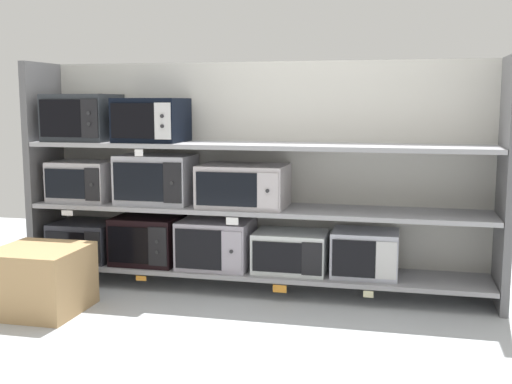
{
  "coord_description": "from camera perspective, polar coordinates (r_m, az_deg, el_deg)",
  "views": [
    {
      "loc": [
        0.96,
        -4.06,
        1.26
      ],
      "look_at": [
        0.0,
        0.0,
        0.67
      ],
      "focal_mm": 44.59,
      "sensor_mm": 36.0,
      "label": 1
    }
  ],
  "objects": [
    {
      "name": "shipping_carton",
      "position": [
        4.1,
        -18.78,
        -7.45
      ],
      "size": [
        0.51,
        0.51,
        0.39
      ],
      "primitive_type": "cube",
      "color": "tan",
      "rests_on": "ground"
    },
    {
      "name": "upright_right",
      "position": [
        4.14,
        21.48,
        0.65
      ],
      "size": [
        0.05,
        0.46,
        1.54
      ],
      "primitive_type": "cube",
      "color": "#5B5B5E",
      "rests_on": "ground"
    },
    {
      "name": "back_panel",
      "position": [
        4.44,
        0.73,
        1.69
      ],
      "size": [
        3.25,
        0.04,
        1.54
      ],
      "primitive_type": "cube",
      "color": "beige",
      "rests_on": "ground"
    },
    {
      "name": "price_tag_1",
      "position": [
        4.08,
        2.14,
        -8.68
      ],
      "size": [
        0.09,
        0.0,
        0.05
      ],
      "primitive_type": "cube",
      "color": "orange"
    },
    {
      "name": "microwave_8",
      "position": [
        4.62,
        -15.28,
        6.46
      ],
      "size": [
        0.45,
        0.42,
        0.32
      ],
      "color": "#292E32",
      "rests_on": "shelf_2"
    },
    {
      "name": "price_tag_3",
      "position": [
        4.49,
        -16.58,
        -1.82
      ],
      "size": [
        0.08,
        0.0,
        0.04
      ],
      "primitive_type": "cube",
      "color": "white"
    },
    {
      "name": "microwave_9",
      "position": [
        4.4,
        -9.36,
        6.38
      ],
      "size": [
        0.44,
        0.41,
        0.3
      ],
      "color": "black",
      "rests_on": "shelf_2"
    },
    {
      "name": "microwave_2",
      "position": [
        4.35,
        -3.57,
        -4.61
      ],
      "size": [
        0.48,
        0.42,
        0.32
      ],
      "color": "#A49EAB",
      "rests_on": "shelf_0"
    },
    {
      "name": "upright_left",
      "position": [
        4.8,
        -18.4,
        1.75
      ],
      "size": [
        0.05,
        0.46,
        1.54
      ],
      "primitive_type": "cube",
      "color": "#5B5B5E",
      "rests_on": "ground"
    },
    {
      "name": "shelf_0",
      "position": [
        4.33,
        -0.0,
        -7.07
      ],
      "size": [
        3.05,
        0.46,
        0.03
      ],
      "primitive_type": "cube",
      "color": "#99999E",
      "rests_on": "ground"
    },
    {
      "name": "price_tag_0",
      "position": [
        4.35,
        -10.27,
        -7.63
      ],
      "size": [
        0.07,
        0.0,
        0.03
      ],
      "primitive_type": "cube",
      "color": "orange"
    },
    {
      "name": "microwave_3",
      "position": [
        4.24,
        3.15,
        -5.35
      ],
      "size": [
        0.48,
        0.36,
        0.26
      ],
      "color": "silver",
      "rests_on": "shelf_0"
    },
    {
      "name": "shelf_2",
      "position": [
        4.18,
        -0.0,
        4.18
      ],
      "size": [
        3.05,
        0.46,
        0.03
      ],
      "primitive_type": "cube",
      "color": "#99999E"
    },
    {
      "name": "microwave_6",
      "position": [
        4.42,
        -8.95,
        1.15
      ],
      "size": [
        0.51,
        0.36,
        0.33
      ],
      "color": "#B6B7C2",
      "rests_on": "shelf_1"
    },
    {
      "name": "microwave_5",
      "position": [
        4.65,
        -15.2,
        0.97
      ],
      "size": [
        0.43,
        0.36,
        0.28
      ],
      "color": "#B4B0B5",
      "rests_on": "shelf_1"
    },
    {
      "name": "ground",
      "position": [
        3.45,
        -3.91,
        -13.58
      ],
      "size": [
        7.05,
        6.0,
        0.02
      ],
      "primitive_type": "cube",
      "color": "#B2B7BC"
    },
    {
      "name": "price_tag_4",
      "position": [
        4.05,
        -2.15,
        -2.63
      ],
      "size": [
        0.08,
        0.0,
        0.05
      ],
      "primitive_type": "cube",
      "color": "white"
    },
    {
      "name": "shelf_1",
      "position": [
        4.23,
        -0.0,
        -1.54
      ],
      "size": [
        3.05,
        0.46,
        0.03
      ],
      "primitive_type": "cube",
      "color": "#99999E"
    },
    {
      "name": "microwave_1",
      "position": [
        4.52,
        -9.66,
        -4.21
      ],
      "size": [
        0.44,
        0.41,
        0.33
      ],
      "color": "black",
      "rests_on": "shelf_0"
    },
    {
      "name": "price_tag_5",
      "position": [
        4.2,
        -10.46,
        3.48
      ],
      "size": [
        0.06,
        0.0,
        0.04
      ],
      "primitive_type": "cube",
      "color": "white"
    },
    {
      "name": "microwave_7",
      "position": [
        4.23,
        -1.12,
        0.57
      ],
      "size": [
        0.57,
        0.41,
        0.28
      ],
      "color": "#BAB2B5",
      "rests_on": "shelf_1"
    },
    {
      "name": "price_tag_2",
      "position": [
        4.01,
        10.05,
        -9.02
      ],
      "size": [
        0.06,
        0.0,
        0.04
      ],
      "primitive_type": "cube",
      "color": "beige"
    },
    {
      "name": "microwave_0",
      "position": [
        4.72,
        -14.98,
        -4.19
      ],
      "size": [
        0.43,
        0.41,
        0.27
      ],
      "color": "#2F3039",
      "rests_on": "shelf_0"
    },
    {
      "name": "microwave_4",
      "position": [
        4.18,
        9.75,
        -5.43
      ],
      "size": [
        0.42,
        0.34,
        0.29
      ],
      "color": "#B3B5C4",
      "rests_on": "shelf_0"
    }
  ]
}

